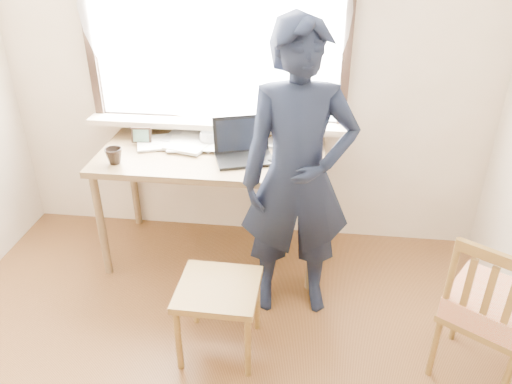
# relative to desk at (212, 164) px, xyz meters

# --- Properties ---
(room_shell) EXTENTS (3.52, 4.02, 2.61)m
(room_shell) POSITION_rel_desk_xyz_m (0.17, -1.43, 0.90)
(room_shell) COLOR beige
(room_shell) RESTS_ON ground
(desk) EXTENTS (1.53, 0.76, 0.82)m
(desk) POSITION_rel_desk_xyz_m (0.00, 0.00, 0.00)
(desk) COLOR brown
(desk) RESTS_ON ground
(laptop) EXTENTS (0.44, 0.40, 0.25)m
(laptop) POSITION_rel_desk_xyz_m (0.22, -0.03, 0.14)
(laptop) COLOR black
(laptop) RESTS_ON desk
(mug_white) EXTENTS (0.16, 0.16, 0.09)m
(mug_white) POSITION_rel_desk_xyz_m (-0.05, 0.15, 0.13)
(mug_white) COLOR white
(mug_white) RESTS_ON desk
(mug_dark) EXTENTS (0.15, 0.15, 0.10)m
(mug_dark) POSITION_rel_desk_xyz_m (-0.59, -0.23, 0.14)
(mug_dark) COLOR black
(mug_dark) RESTS_ON desk
(mouse) EXTENTS (0.09, 0.06, 0.03)m
(mouse) POSITION_rel_desk_xyz_m (0.44, -0.10, 0.10)
(mouse) COLOR black
(mouse) RESTS_ON desk
(desk_clutter) EXTENTS (0.79, 0.49, 0.04)m
(desk_clutter) POSITION_rel_desk_xyz_m (-0.43, 0.19, 0.11)
(desk_clutter) COLOR white
(desk_clutter) RESTS_ON desk
(book_a) EXTENTS (0.22, 0.27, 0.02)m
(book_a) POSITION_rel_desk_xyz_m (-0.38, 0.24, 0.10)
(book_a) COLOR white
(book_a) RESTS_ON desk
(book_b) EXTENTS (0.26, 0.29, 0.02)m
(book_b) POSITION_rel_desk_xyz_m (0.36, 0.26, 0.09)
(book_b) COLOR white
(book_b) RESTS_ON desk
(picture_frame) EXTENTS (0.14, 0.02, 0.11)m
(picture_frame) POSITION_rel_desk_xyz_m (-0.51, 0.10, 0.14)
(picture_frame) COLOR black
(picture_frame) RESTS_ON desk
(work_chair) EXTENTS (0.45, 0.43, 0.45)m
(work_chair) POSITION_rel_desk_xyz_m (0.21, -0.93, -0.35)
(work_chair) COLOR brown
(work_chair) RESTS_ON ground
(side_chair) EXTENTS (0.57, 0.57, 0.91)m
(side_chair) POSITION_rel_desk_xyz_m (1.63, -0.95, -0.26)
(side_chair) COLOR brown
(side_chair) RESTS_ON ground
(person) EXTENTS (0.72, 0.53, 1.82)m
(person) POSITION_rel_desk_xyz_m (0.61, -0.46, 0.17)
(person) COLOR black
(person) RESTS_ON ground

